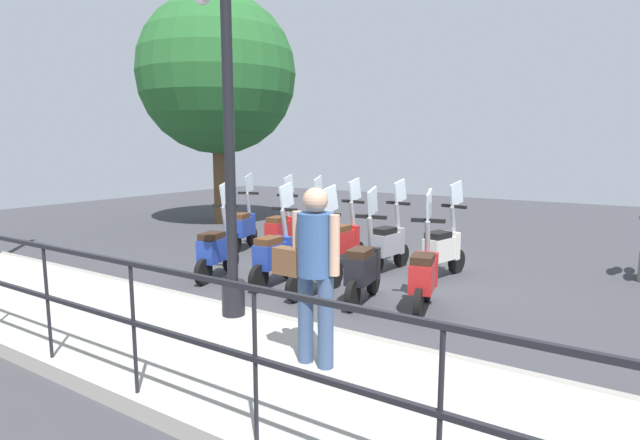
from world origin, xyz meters
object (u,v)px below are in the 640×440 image
Objects in this scene: pedestrian_with_bag at (313,263)px; scooter_far_3 at (311,234)px; scooter_near_1 at (364,267)px; scooter_near_2 at (315,262)px; scooter_far_5 at (244,226)px; scooter_far_2 at (344,240)px; lamp_post_near at (230,159)px; scooter_far_1 at (389,243)px; scooter_far_4 at (281,230)px; scooter_near_3 at (275,254)px; tree_large at (217,75)px; scooter_near_4 at (217,249)px; scooter_far_0 at (443,248)px; scooter_near_0 at (424,274)px.

pedestrian_with_bag is 4.84m from scooter_far_3.
scooter_near_1 is 1.00× the size of scooter_near_2.
scooter_far_2 is at bearing -113.16° from scooter_far_5.
lamp_post_near reaches higher than scooter_far_5.
scooter_far_1 is (3.39, -0.38, -1.47)m from lamp_post_near.
scooter_far_3 is at bearing 96.92° from scooter_far_1.
lamp_post_near is 4.69m from scooter_far_5.
scooter_far_1 is 2.31m from scooter_far_4.
scooter_near_3 and scooter_far_2 have the same top height.
lamp_post_near is 3.88m from scooter_far_3.
scooter_near_4 is at bearing -136.61° from tree_large.
scooter_near_1 is (-4.10, -6.57, -3.46)m from tree_large.
scooter_far_4 is (0.04, 2.31, 0.00)m from scooter_far_1.
tree_large is 5.65m from scooter_far_4.
scooter_near_3 is 1.00× the size of scooter_near_4.
scooter_near_3 is 2.03m from scooter_far_1.
scooter_near_1 is at bearing -121.96° from tree_large.
scooter_near_4 is at bearing -167.15° from scooter_far_5.
scooter_far_1 is at bearing -108.36° from scooter_far_5.
scooter_near_3 is 1.03m from scooter_near_4.
scooter_far_2 is (-0.28, 1.66, 0.00)m from scooter_far_0.
scooter_far_2 is 1.00× the size of scooter_far_3.
scooter_near_0 and scooter_far_5 have the same top height.
tree_large reaches higher than scooter_near_3.
scooter_near_0 is at bearing -154.84° from scooter_far_0.
scooter_far_2 is at bearing -106.52° from scooter_far_4.
pedestrian_with_bag is at bearing -146.99° from scooter_far_4.
scooter_near_2 is 2.22m from scooter_far_3.
tree_large is 7.97m from scooter_near_2.
scooter_near_0 and scooter_near_1 have the same top height.
scooter_near_2 is (-4.18, -5.85, -3.46)m from tree_large.
lamp_post_near reaches higher than scooter_near_3.
tree_large is 3.92× the size of scooter_far_4.
scooter_near_3 is at bearing 88.70° from scooter_near_2.
pedestrian_with_bag is at bearing -171.20° from scooter_near_1.
scooter_near_1 is 0.73m from scooter_near_2.
pedestrian_with_bag is 1.03× the size of scooter_far_3.
scooter_near_0 is 1.00× the size of scooter_far_5.
scooter_far_0 is at bearing -27.05° from scooter_near_2.
scooter_near_2 is at bearing -3.59° from lamp_post_near.
scooter_far_3 is (-0.00, 1.56, 0.00)m from scooter_far_1.
scooter_far_2 is 2.50m from scooter_far_5.
scooter_near_3 is at bearing -152.56° from scooter_far_4.
lamp_post_near is at bearing -179.57° from scooter_far_1.
lamp_post_near is 4.21m from scooter_far_4.
scooter_near_2 is 2.23m from scooter_far_0.
scooter_near_1 is 1.00× the size of scooter_far_2.
pedestrian_with_bag is at bearing -138.55° from scooter_near_3.
scooter_near_2 is at bearing -139.97° from scooter_far_4.
scooter_near_4 is (1.48, 1.71, -1.47)m from lamp_post_near.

